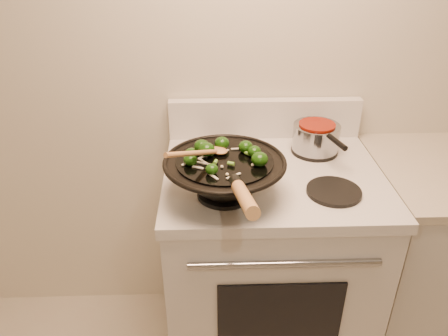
{
  "coord_description": "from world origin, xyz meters",
  "views": [
    {
      "loc": [
        -0.38,
        -0.18,
        1.7
      ],
      "look_at": [
        -0.34,
        1.02,
        1.03
      ],
      "focal_mm": 35.0,
      "sensor_mm": 36.0,
      "label": 1
    }
  ],
  "objects": [
    {
      "name": "stirfry",
      "position": [
        -0.35,
        1.04,
        1.07
      ],
      "size": [
        0.27,
        0.23,
        0.05
      ],
      "color": "#133708",
      "rests_on": "wok"
    },
    {
      "name": "wok",
      "position": [
        -0.33,
        1.02,
        1.0
      ],
      "size": [
        0.39,
        0.65,
        0.24
      ],
      "color": "black",
      "rests_on": "stove"
    },
    {
      "name": "stove",
      "position": [
        -0.16,
        1.17,
        0.47
      ],
      "size": [
        0.78,
        0.67,
        1.08
      ],
      "color": "silver",
      "rests_on": "ground"
    },
    {
      "name": "saucepan",
      "position": [
        0.03,
        1.32,
        0.99
      ],
      "size": [
        0.18,
        0.28,
        0.1
      ],
      "color": "gray",
      "rests_on": "stove"
    },
    {
      "name": "wooden_spoon",
      "position": [
        -0.4,
        1.01,
        1.09
      ],
      "size": [
        0.19,
        0.24,
        0.1
      ],
      "color": "#B37C46",
      "rests_on": "wok"
    }
  ]
}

